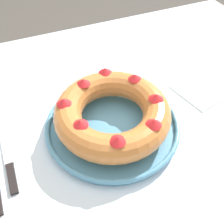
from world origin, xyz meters
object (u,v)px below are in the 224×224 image
Objects in this scene: serving_dish at (112,125)px; napkin at (206,86)px; bundt_cake at (112,112)px; cake_knife at (10,165)px.

napkin is (0.31, 0.03, -0.01)m from serving_dish.
cake_knife is (-0.25, -0.01, -0.05)m from bundt_cake.
bundt_cake is 1.63× the size of cake_knife.
serving_dish is at bearing -173.69° from napkin.
serving_dish is 1.95× the size of cake_knife.
serving_dish is 0.31m from napkin.
serving_dish is at bearing 3.71° from cake_knife.
serving_dish is 1.83× the size of napkin.
napkin is (0.31, 0.03, -0.06)m from bundt_cake.
bundt_cake is at bearing -173.70° from napkin.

